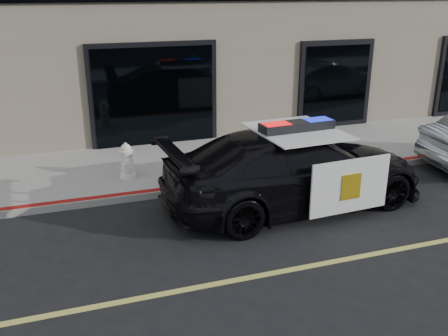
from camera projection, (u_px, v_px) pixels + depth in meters
name	position (u px, v px, depth m)	size (l,w,h in m)	color
ground	(306.00, 267.00, 7.96)	(120.00, 120.00, 0.00)	black
sidewalk_n	(209.00, 160.00, 12.60)	(60.00, 3.50, 0.15)	gray
police_car	(295.00, 169.00, 9.95)	(2.86, 5.66, 1.77)	black
fire_hydrant	(127.00, 162.00, 11.14)	(0.37, 0.51, 0.81)	white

